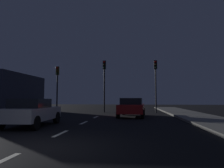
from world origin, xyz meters
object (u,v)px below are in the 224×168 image
Objects in this scene: traffic_signal_right at (156,76)px; car_stopped_ahead at (132,107)px; car_adjacent_lane at (32,112)px; traffic_signal_center at (104,76)px; traffic_signal_left at (57,80)px.

car_stopped_ahead is (-2.39, -4.90, -2.97)m from traffic_signal_right.
traffic_signal_right is at bearing 56.55° from car_adjacent_lane.
traffic_signal_center is 1.01× the size of traffic_signal_right.
traffic_signal_center reaches higher than traffic_signal_left.
traffic_signal_left is 10.41m from traffic_signal_right.
car_stopped_ahead is (2.91, -4.90, -3.01)m from traffic_signal_center.
traffic_signal_left is 0.90× the size of traffic_signal_center.
traffic_signal_left is 0.91× the size of traffic_signal_right.
traffic_signal_right is 1.20× the size of car_stopped_ahead.
traffic_signal_center reaches higher than car_adjacent_lane.
car_stopped_ahead is at bearing -31.41° from traffic_signal_left.
traffic_signal_center is 1.39× the size of car_adjacent_lane.
car_adjacent_lane is (-5.01, -6.30, -0.03)m from car_stopped_ahead.
traffic_signal_center is at bearing 0.01° from traffic_signal_left.
car_adjacent_lane is at bearing -74.97° from traffic_signal_left.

